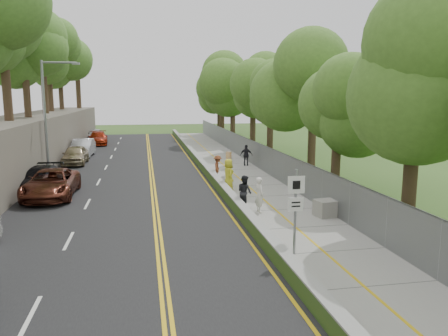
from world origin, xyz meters
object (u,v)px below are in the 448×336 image
object	(u,v)px
concrete_block	(328,208)
painter_0	(228,175)
streetlight	(48,111)
signpost	(296,202)
construction_barrel	(229,157)
car_2	(51,184)
person_far	(246,155)

from	to	relation	value
concrete_block	painter_0	bearing A→B (deg)	119.06
streetlight	concrete_block	size ratio (longest dim) A/B	6.88
signpost	painter_0	xyz separation A→B (m)	(-0.30, 10.91, -0.96)
concrete_block	construction_barrel	bearing A→B (deg)	94.17
construction_barrel	car_2	xyz separation A→B (m)	(-12.35, -11.38, 0.35)
signpost	concrete_block	bearing A→B (deg)	54.32
streetlight	painter_0	world-z (taller)	streetlight
construction_barrel	car_2	size ratio (longest dim) A/B	0.15
signpost	construction_barrel	size ratio (longest dim) A/B	3.80
streetlight	painter_0	distance (m)	13.27
car_2	painter_0	bearing A→B (deg)	-0.21
streetlight	person_far	world-z (taller)	streetlight
signpost	car_2	size ratio (longest dim) A/B	0.56
car_2	person_far	distance (m)	15.97
concrete_block	car_2	distance (m)	15.10
concrete_block	car_2	world-z (taller)	car_2
signpost	car_2	distance (m)	15.16
streetlight	car_2	xyz separation A→B (m)	(1.12, -6.04, -3.83)
construction_barrel	person_far	bearing A→B (deg)	-69.48
signpost	painter_0	size ratio (longest dim) A/B	1.63
painter_0	streetlight	bearing A→B (deg)	51.86
streetlight	painter_0	xyz separation A→B (m)	(11.21, -6.10, -3.64)
construction_barrel	concrete_block	bearing A→B (deg)	-85.83
streetlight	signpost	size ratio (longest dim) A/B	2.58
construction_barrel	painter_0	bearing A→B (deg)	-101.12
concrete_block	person_far	xyz separation A→B (m)	(-0.34, 15.28, 0.46)
streetlight	concrete_block	bearing A→B (deg)	-40.23
signpost	painter_0	bearing A→B (deg)	91.57
car_2	person_far	bearing A→B (deg)	33.74
concrete_block	streetlight	bearing A→B (deg)	139.77
construction_barrel	concrete_block	world-z (taller)	construction_barrel
streetlight	painter_0	size ratio (longest dim) A/B	4.21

